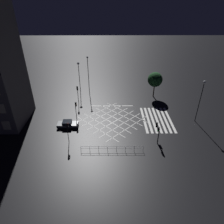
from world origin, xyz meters
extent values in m
plane|color=black|center=(0.00, 0.00, 0.00)|extent=(200.00, 200.00, 0.00)
cube|color=silver|center=(0.00, -6.74, 0.00)|extent=(9.88, 0.50, 0.01)
cube|color=silver|center=(0.00, -7.64, 0.00)|extent=(9.88, 0.50, 0.01)
cube|color=silver|center=(0.00, -8.54, 0.00)|extent=(9.88, 0.50, 0.01)
cube|color=silver|center=(0.00, -9.44, 0.00)|extent=(9.88, 0.50, 0.01)
cube|color=silver|center=(0.00, -10.34, 0.00)|extent=(9.88, 0.50, 0.01)
cube|color=silver|center=(0.00, -11.24, 0.00)|extent=(9.88, 0.50, 0.01)
cube|color=silver|center=(0.00, -12.14, 0.00)|extent=(9.88, 0.50, 0.01)
cube|color=silver|center=(3.11, -3.11, 0.00)|extent=(8.64, 8.64, 0.01)
cube|color=silver|center=(-3.11, -3.11, 0.00)|extent=(8.64, 8.64, 0.01)
cube|color=silver|center=(1.86, -1.86, 0.00)|extent=(8.64, 8.64, 0.01)
cube|color=silver|center=(-1.86, -1.86, 0.00)|extent=(8.64, 8.64, 0.01)
cube|color=silver|center=(0.62, -0.62, 0.00)|extent=(8.64, 8.64, 0.01)
cube|color=silver|center=(-0.62, -0.62, 0.00)|extent=(8.64, 8.64, 0.01)
cube|color=silver|center=(-0.62, 0.62, 0.00)|extent=(8.64, 8.64, 0.01)
cube|color=silver|center=(0.62, 0.62, 0.00)|extent=(8.64, 8.64, 0.01)
cube|color=silver|center=(-1.86, 1.86, 0.00)|extent=(8.64, 8.64, 0.01)
cube|color=silver|center=(1.86, 1.86, 0.00)|extent=(8.64, 8.64, 0.01)
cube|color=silver|center=(-3.11, 3.11, 0.00)|extent=(8.64, 8.64, 0.01)
cube|color=silver|center=(3.11, 3.11, 0.00)|extent=(8.64, 8.64, 0.01)
cube|color=silver|center=(5.99, 0.00, 0.00)|extent=(0.30, 9.88, 0.01)
cube|color=beige|center=(-5.03, 19.40, 2.00)|extent=(0.06, 1.40, 1.80)
cube|color=beige|center=(-5.03, 19.40, 5.55)|extent=(0.06, 1.40, 1.80)
cylinder|color=black|center=(-7.36, 7.73, 2.06)|extent=(0.11, 0.11, 4.13)
cube|color=black|center=(-7.36, 7.59, 3.63)|extent=(0.28, 0.16, 0.90)
sphere|color=red|center=(-7.36, 7.48, 3.93)|extent=(0.18, 0.18, 0.18)
sphere|color=black|center=(-7.36, 7.48, 3.63)|extent=(0.18, 0.18, 0.18)
sphere|color=black|center=(-7.36, 7.48, 3.33)|extent=(0.18, 0.18, 0.18)
cube|color=black|center=(-7.36, 7.68, 3.63)|extent=(0.36, 0.02, 0.98)
cylinder|color=black|center=(-0.13, 7.36, 2.12)|extent=(0.11, 0.11, 4.23)
cube|color=black|center=(-0.13, 7.23, 3.73)|extent=(0.28, 0.16, 0.90)
sphere|color=black|center=(-0.13, 7.12, 4.03)|extent=(0.18, 0.18, 0.18)
sphere|color=orange|center=(-0.13, 7.12, 3.73)|extent=(0.18, 0.18, 0.18)
sphere|color=black|center=(-0.13, 7.12, 3.43)|extent=(0.18, 0.18, 0.18)
cube|color=black|center=(-0.13, 7.32, 3.73)|extent=(0.36, 0.02, 0.98)
cylinder|color=black|center=(-7.95, -7.94, 1.63)|extent=(0.11, 0.11, 3.26)
cylinder|color=black|center=(-6.93, -7.94, 3.11)|extent=(2.04, 0.09, 0.09)
cube|color=black|center=(-5.91, -7.94, 2.66)|extent=(0.16, 0.28, 0.90)
sphere|color=black|center=(-5.80, -7.94, 2.96)|extent=(0.18, 0.18, 0.18)
sphere|color=orange|center=(-5.80, -7.94, 2.66)|extent=(0.18, 0.18, 0.18)
sphere|color=black|center=(-5.80, -7.94, 2.36)|extent=(0.18, 0.18, 0.18)
cube|color=black|center=(-6.00, -7.94, 2.66)|extent=(0.02, 0.36, 0.98)
cylinder|color=black|center=(-7.62, -7.98, 1.67)|extent=(0.11, 0.11, 3.33)
cube|color=black|center=(-7.62, -7.85, 2.83)|extent=(0.28, 0.16, 0.90)
sphere|color=black|center=(-7.62, -7.74, 3.13)|extent=(0.18, 0.18, 0.18)
sphere|color=black|center=(-7.62, -7.74, 2.83)|extent=(0.18, 0.18, 0.18)
sphere|color=green|center=(-7.62, -7.74, 2.53)|extent=(0.18, 0.18, 0.18)
cube|color=black|center=(-7.62, -7.94, 2.83)|extent=(0.36, 0.02, 0.98)
cylinder|color=black|center=(7.14, 7.96, 2.28)|extent=(0.11, 0.11, 4.55)
cube|color=black|center=(7.00, 7.96, 4.05)|extent=(0.16, 0.28, 0.90)
sphere|color=black|center=(6.89, 7.96, 4.35)|extent=(0.18, 0.18, 0.18)
sphere|color=orange|center=(6.89, 7.96, 4.05)|extent=(0.18, 0.18, 0.18)
sphere|color=black|center=(6.89, 7.96, 3.75)|extent=(0.18, 0.18, 0.18)
cube|color=black|center=(7.09, 7.96, 4.05)|extent=(0.02, 0.36, 0.98)
cylinder|color=black|center=(-0.69, -17.22, 4.28)|extent=(0.14, 0.14, 8.56)
sphere|color=white|center=(-0.69, -17.22, 8.70)|extent=(0.46, 0.46, 0.46)
cylinder|color=black|center=(13.54, 5.95, 4.64)|extent=(0.14, 0.14, 9.29)
sphere|color=white|center=(13.54, 5.95, 9.43)|extent=(0.49, 0.49, 0.49)
cylinder|color=black|center=(13.80, 8.36, 3.83)|extent=(0.14, 0.14, 7.65)
sphere|color=white|center=(13.80, 8.36, 7.84)|extent=(0.64, 0.64, 0.64)
cylinder|color=brown|center=(10.98, -10.71, 1.62)|extent=(0.28, 0.28, 3.24)
sphere|color=#19421E|center=(10.98, -10.71, 4.61)|extent=(3.63, 3.63, 3.63)
cube|color=#474C51|center=(-2.47, 8.79, 0.47)|extent=(1.80, 4.08, 0.56)
cube|color=black|center=(-2.47, 8.90, 1.00)|extent=(1.59, 1.71, 0.49)
sphere|color=white|center=(-1.91, 6.80, 0.42)|extent=(0.16, 0.16, 0.16)
sphere|color=white|center=(-3.03, 6.80, 0.42)|extent=(0.16, 0.16, 0.16)
cylinder|color=black|center=(-1.69, 7.53, 0.32)|extent=(0.20, 0.64, 0.64)
cylinder|color=black|center=(-3.25, 7.53, 0.32)|extent=(0.20, 0.64, 0.64)
cylinder|color=black|center=(-1.69, 10.06, 0.32)|extent=(0.20, 0.64, 0.64)
cylinder|color=black|center=(-3.25, 10.06, 0.32)|extent=(0.20, 0.64, 0.64)
cylinder|color=#B7B7BC|center=(-9.76, 5.28, 0.53)|extent=(0.05, 0.05, 1.05)
cylinder|color=#B7B7BC|center=(-9.77, 3.79, 0.53)|extent=(0.05, 0.05, 1.05)
cylinder|color=#B7B7BC|center=(-9.78, 2.31, 0.53)|extent=(0.05, 0.05, 1.05)
cylinder|color=#B7B7BC|center=(-9.79, 0.82, 0.53)|extent=(0.05, 0.05, 1.05)
cylinder|color=#B7B7BC|center=(-9.80, -0.66, 0.53)|extent=(0.05, 0.05, 1.05)
cylinder|color=#B7B7BC|center=(-9.81, -2.15, 0.53)|extent=(0.05, 0.05, 1.05)
cylinder|color=#B7B7BC|center=(-9.83, -3.64, 0.53)|extent=(0.05, 0.05, 1.05)
cylinder|color=#B7B7BC|center=(-9.84, -5.12, 0.53)|extent=(0.05, 0.05, 1.05)
cylinder|color=#B7B7BC|center=(-9.80, 0.08, 1.01)|extent=(0.12, 10.40, 0.04)
cylinder|color=#B7B7BC|center=(-9.80, 0.08, 0.58)|extent=(0.12, 10.40, 0.04)
camera|label=1|loc=(-35.30, 0.28, 22.70)|focal=32.00mm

